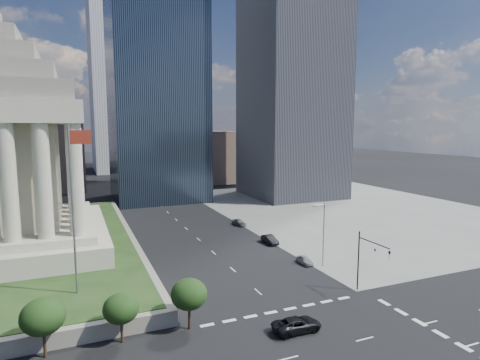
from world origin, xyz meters
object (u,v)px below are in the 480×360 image
pickup_truck (297,325)px  parked_sedan_mid (270,239)px  street_lamp_north (323,231)px  flagpole (74,200)px  traffic_signal_ne (368,256)px  parked_sedan_near (305,260)px  parked_sedan_far (239,222)px

pickup_truck → parked_sedan_mid: size_ratio=1.17×
street_lamp_north → pickup_truck: bearing=-131.2°
flagpole → parked_sedan_mid: bearing=24.6°
traffic_signal_ne → street_lamp_north: size_ratio=0.80×
pickup_truck → parked_sedan_near: bearing=-33.5°
parked_sedan_near → traffic_signal_ne: bearing=-82.8°
parked_sedan_near → parked_sedan_mid: 12.32m
pickup_truck → parked_sedan_mid: (12.10, 30.21, 0.01)m
flagpole → parked_sedan_mid: size_ratio=4.35×
parked_sedan_mid → parked_sedan_far: parked_sedan_mid is taller
street_lamp_north → parked_sedan_mid: size_ratio=2.18×
flagpole → parked_sedan_near: flagpole is taller
parked_sedan_near → parked_sedan_mid: size_ratio=0.79×
pickup_truck → parked_sedan_far: 46.73m
street_lamp_north → parked_sedan_mid: (-1.83, 14.28, -4.90)m
traffic_signal_ne → parked_sedan_near: size_ratio=2.21×
pickup_truck → parked_sedan_near: size_ratio=1.49×
pickup_truck → flagpole: bearing=55.5°
flagpole → parked_sedan_far: 46.66m
traffic_signal_ne → parked_sedan_near: (-1.00, 13.27, -4.63)m
parked_sedan_far → traffic_signal_ne: bearing=-96.0°
traffic_signal_ne → parked_sedan_near: 14.09m
pickup_truck → parked_sedan_near: pickup_truck is taller
street_lamp_north → pickup_truck: (-13.93, -15.92, -4.91)m
pickup_truck → parked_sedan_far: pickup_truck is taller
parked_sedan_near → parked_sedan_far: parked_sedan_far is taller
flagpole → parked_sedan_far: (33.33, 30.21, -12.39)m
traffic_signal_ne → parked_sedan_near: bearing=94.3°
traffic_signal_ne → parked_sedan_mid: bearing=92.2°
parked_sedan_near → parked_sedan_mid: bearing=92.9°
flagpole → traffic_signal_ne: (34.33, -10.30, -7.86)m
parked_sedan_far → pickup_truck: bearing=-112.4°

